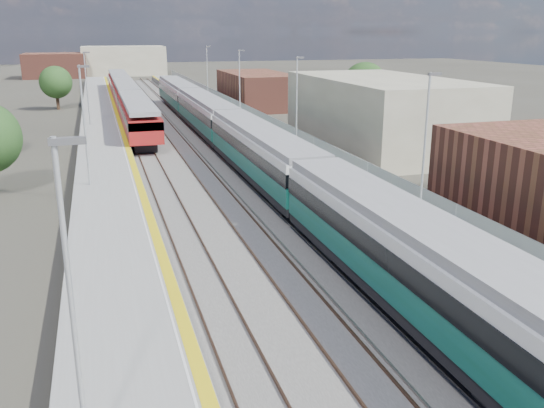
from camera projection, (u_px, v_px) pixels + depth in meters
name	position (u px, v px, depth m)	size (l,w,h in m)	color
ground	(203.00, 146.00, 54.73)	(320.00, 320.00, 0.00)	#47443A
ballast_bed	(176.00, 142.00, 56.39)	(10.50, 155.00, 0.06)	#565451
tracks	(179.00, 138.00, 58.08)	(8.96, 160.00, 0.17)	#4C3323
platform_right	(250.00, 134.00, 58.33)	(4.70, 155.00, 8.52)	slate
platform_left	(103.00, 141.00, 54.36)	(4.30, 155.00, 8.52)	slate
buildings	(49.00, 31.00, 127.87)	(72.00, 185.50, 40.00)	brown
green_train	(229.00, 129.00, 50.05)	(3.01, 83.79, 3.32)	black
red_train	(126.00, 96.00, 76.85)	(3.01, 61.02, 3.80)	black
tree_c	(56.00, 82.00, 79.27)	(4.41, 4.41, 5.98)	#382619
tree_d	(365.00, 85.00, 67.56)	(5.23, 5.23, 7.09)	#382619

